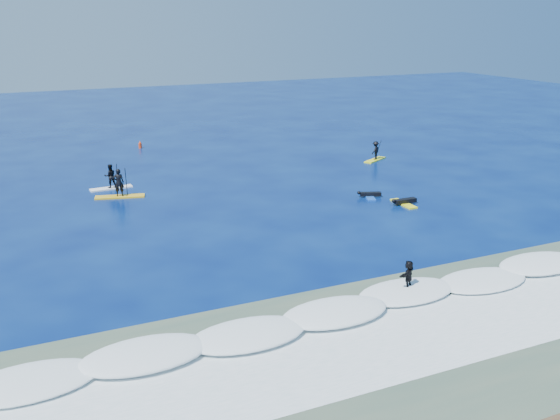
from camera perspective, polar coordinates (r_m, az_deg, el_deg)
name	(u,v)px	position (r m, az deg, el deg)	size (l,w,h in m)	color
ground	(293,233)	(36.15, 1.23, -2.09)	(160.00, 160.00, 0.00)	#031149
shallow_water	(451,343)	(25.38, 15.39, -11.66)	(90.00, 13.00, 0.01)	#3E5545
breaking_wave	(392,302)	(28.17, 10.19, -8.26)	(40.00, 6.00, 0.30)	white
whitewater	(435,332)	(26.05, 13.98, -10.76)	(34.00, 5.00, 0.02)	silver
sup_paddler_left	(119,187)	(44.35, -14.49, 2.05)	(3.46, 1.63, 2.35)	gold
sup_paddler_center	(110,178)	(46.68, -15.25, 2.81)	(3.03, 0.92, 2.10)	white
sup_paddler_right	(375,152)	(54.68, 8.72, 5.28)	(2.73, 1.93, 1.92)	#F2F61A
prone_paddler_near	(404,202)	(42.30, 11.25, 0.73)	(1.85, 2.34, 0.49)	#FEFF1B
prone_paddler_far	(369,195)	(43.60, 8.16, 1.38)	(1.63, 2.16, 0.44)	blue
wave_surfer	(408,276)	(28.82, 11.65, -5.97)	(1.97, 1.46, 1.42)	silver
marker_buoy	(140,145)	(60.62, -12.67, 5.83)	(0.31, 0.31, 0.73)	red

